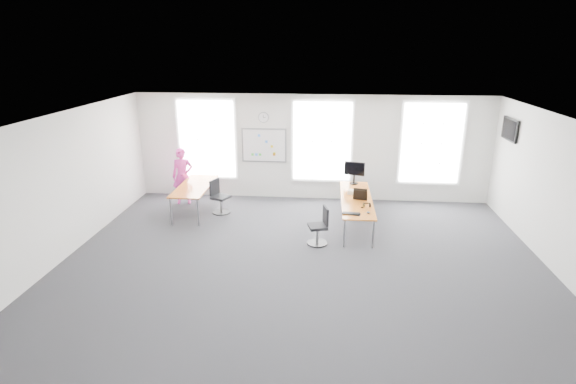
# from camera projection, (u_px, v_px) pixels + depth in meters

# --- Properties ---
(floor) EXTENTS (10.00, 10.00, 0.00)m
(floor) POSITION_uv_depth(u_px,v_px,m) (302.00, 260.00, 9.42)
(floor) COLOR #252529
(floor) RESTS_ON ground
(ceiling) EXTENTS (10.00, 10.00, 0.00)m
(ceiling) POSITION_uv_depth(u_px,v_px,m) (304.00, 117.00, 8.47)
(ceiling) COLOR white
(ceiling) RESTS_ON ground
(wall_back) EXTENTS (10.00, 0.00, 10.00)m
(wall_back) POSITION_uv_depth(u_px,v_px,m) (311.00, 148.00, 12.72)
(wall_back) COLOR silver
(wall_back) RESTS_ON ground
(wall_front) EXTENTS (10.00, 0.00, 10.00)m
(wall_front) POSITION_uv_depth(u_px,v_px,m) (282.00, 303.00, 5.16)
(wall_front) COLOR silver
(wall_front) RESTS_ON ground
(wall_left) EXTENTS (0.00, 10.00, 10.00)m
(wall_left) POSITION_uv_depth(u_px,v_px,m) (64.00, 186.00, 9.37)
(wall_left) COLOR silver
(wall_left) RESTS_ON ground
(wall_right) EXTENTS (0.00, 10.00, 10.00)m
(wall_right) POSITION_uv_depth(u_px,v_px,m) (566.00, 200.00, 8.51)
(wall_right) COLOR silver
(wall_right) RESTS_ON ground
(window_left) EXTENTS (1.60, 0.06, 2.20)m
(window_left) POSITION_uv_depth(u_px,v_px,m) (207.00, 139.00, 12.89)
(window_left) COLOR white
(window_left) RESTS_ON wall_back
(window_mid) EXTENTS (1.60, 0.06, 2.20)m
(window_mid) POSITION_uv_depth(u_px,v_px,m) (322.00, 141.00, 12.60)
(window_mid) COLOR white
(window_mid) RESTS_ON wall_back
(window_right) EXTENTS (1.60, 0.06, 2.20)m
(window_right) POSITION_uv_depth(u_px,v_px,m) (431.00, 143.00, 12.34)
(window_right) COLOR white
(window_right) RESTS_ON wall_back
(desk_right) EXTENTS (0.75, 2.83, 0.69)m
(desk_right) POSITION_uv_depth(u_px,v_px,m) (356.00, 200.00, 11.08)
(desk_right) COLOR #C57E1F
(desk_right) RESTS_ON ground
(desk_left) EXTENTS (0.81, 2.03, 0.74)m
(desk_left) POSITION_uv_depth(u_px,v_px,m) (195.00, 188.00, 11.90)
(desk_left) COLOR #C57E1F
(desk_left) RESTS_ON ground
(chair_right) EXTENTS (0.49, 0.48, 0.87)m
(chair_right) POSITION_uv_depth(u_px,v_px,m) (320.00, 228.00, 10.09)
(chair_right) COLOR black
(chair_right) RESTS_ON ground
(chair_left) EXTENTS (0.53, 0.53, 0.90)m
(chair_left) POSITION_uv_depth(u_px,v_px,m) (219.00, 198.00, 11.95)
(chair_left) COLOR black
(chair_left) RESTS_ON ground
(person) EXTENTS (0.65, 0.50, 1.58)m
(person) POSITION_uv_depth(u_px,v_px,m) (183.00, 176.00, 12.54)
(person) COLOR #E237A4
(person) RESTS_ON ground
(whiteboard) EXTENTS (1.20, 0.03, 0.90)m
(whiteboard) POSITION_uv_depth(u_px,v_px,m) (264.00, 145.00, 12.79)
(whiteboard) COLOR white
(whiteboard) RESTS_ON wall_back
(wall_clock) EXTENTS (0.30, 0.04, 0.30)m
(wall_clock) POSITION_uv_depth(u_px,v_px,m) (264.00, 117.00, 12.54)
(wall_clock) COLOR gray
(wall_clock) RESTS_ON wall_back
(tv) EXTENTS (0.06, 0.90, 0.55)m
(tv) POSITION_uv_depth(u_px,v_px,m) (510.00, 129.00, 11.09)
(tv) COLOR black
(tv) RESTS_ON wall_right
(keyboard) EXTENTS (0.42, 0.23, 0.02)m
(keyboard) POSITION_uv_depth(u_px,v_px,m) (351.00, 214.00, 10.05)
(keyboard) COLOR black
(keyboard) RESTS_ON desk_right
(mouse) EXTENTS (0.08, 0.12, 0.05)m
(mouse) POSITION_uv_depth(u_px,v_px,m) (368.00, 213.00, 10.08)
(mouse) COLOR black
(mouse) RESTS_ON desk_right
(lens_cap) EXTENTS (0.06, 0.06, 0.01)m
(lens_cap) POSITION_uv_depth(u_px,v_px,m) (362.00, 207.00, 10.45)
(lens_cap) COLOR black
(lens_cap) RESTS_ON desk_right
(headphones) EXTENTS (0.18, 0.10, 0.11)m
(headphones) POSITION_uv_depth(u_px,v_px,m) (367.00, 205.00, 10.47)
(headphones) COLOR black
(headphones) RESTS_ON desk_right
(laptop_sleeve) EXTENTS (0.35, 0.25, 0.27)m
(laptop_sleeve) POSITION_uv_depth(u_px,v_px,m) (360.00, 195.00, 10.91)
(laptop_sleeve) COLOR black
(laptop_sleeve) RESTS_ON desk_right
(paper_stack) EXTENTS (0.34, 0.29, 0.10)m
(paper_stack) POSITION_uv_depth(u_px,v_px,m) (354.00, 192.00, 11.36)
(paper_stack) COLOR #F6EEC5
(paper_stack) RESTS_ON desk_right
(monitor) EXTENTS (0.54, 0.23, 0.61)m
(monitor) POSITION_uv_depth(u_px,v_px,m) (354.00, 171.00, 12.08)
(monitor) COLOR black
(monitor) RESTS_ON desk_right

